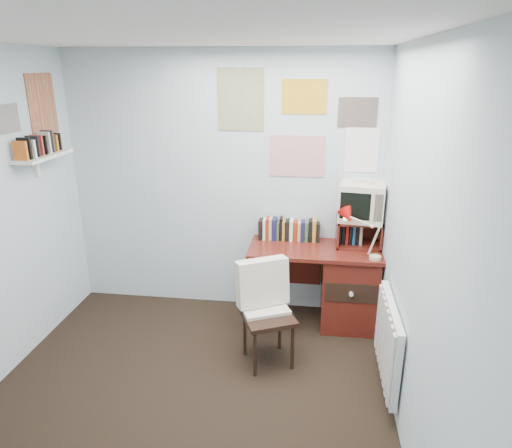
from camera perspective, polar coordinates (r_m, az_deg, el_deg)
The scene contains 14 objects.
ground at distance 3.48m, azimuth -9.81°, elevation -23.29°, with size 3.50×3.50×0.00m, color black.
back_wall at distance 4.41m, azimuth -4.12°, elevation 4.83°, with size 3.00×0.02×2.50m, color silver.
right_wall at distance 2.74m, azimuth 20.24°, elevation -5.39°, with size 0.02×3.50×2.50m, color silver.
ceiling at distance 2.59m, azimuth -13.13°, elevation 22.41°, with size 3.00×3.50×0.02m, color white.
desk at distance 4.37m, azimuth 10.77°, elevation -7.42°, with size 1.20×0.55×0.76m.
desk_chair at distance 3.75m, azimuth 1.53°, elevation -11.60°, with size 0.43×0.41×0.83m, color black.
desk_lamp at distance 4.01m, azimuth 14.88°, elevation -1.80°, with size 0.26×0.22×0.37m, color red.
tv_riser at distance 4.30m, azimuth 12.67°, elevation -1.07°, with size 0.40×0.30×0.25m, color maroon.
crt_tv at distance 4.22m, azimuth 13.13°, elevation 3.00°, with size 0.39×0.36×0.37m, color beige.
book_row at distance 4.35m, azimuth 4.31°, elevation -0.59°, with size 0.60×0.14×0.22m, color maroon.
radiator at distance 3.59m, azimuth 16.24°, elevation -13.90°, with size 0.09×0.80×0.60m, color white.
wall_shelf at distance 4.26m, azimuth -25.06°, elevation 7.70°, with size 0.20×0.62×0.24m, color white.
posters_back at distance 4.21m, azimuth 5.27°, elevation 12.44°, with size 1.20×0.01×0.90m, color white.
posters_left at distance 4.27m, azimuth -26.88°, elevation 12.65°, with size 0.01×0.70×0.60m, color white.
Camera 1 is at (0.87, -2.44, 2.33)m, focal length 32.00 mm.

